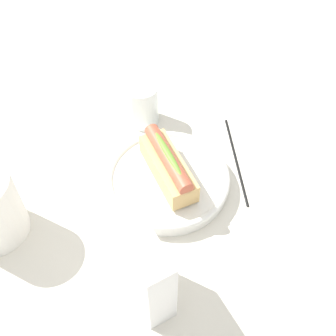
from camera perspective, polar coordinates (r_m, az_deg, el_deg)
name	(u,v)px	position (r m, az deg, el deg)	size (l,w,h in m)	color
ground_plane	(181,191)	(0.79, 1.66, -3.08)	(2.40, 2.40, 0.00)	silver
serving_bowl	(168,180)	(0.79, 0.00, -1.57)	(0.23, 0.23, 0.03)	white
hotdog_front	(168,165)	(0.76, 0.00, 0.38)	(0.16, 0.07, 0.06)	#DBB270
water_glass	(142,106)	(0.89, -3.46, 8.17)	(0.07, 0.07, 0.09)	white
napkin_box	(145,270)	(0.63, -3.08, -13.32)	(0.11, 0.04, 0.15)	white
chopstick_near	(236,160)	(0.85, 9.01, 1.11)	(0.01, 0.01, 0.22)	black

